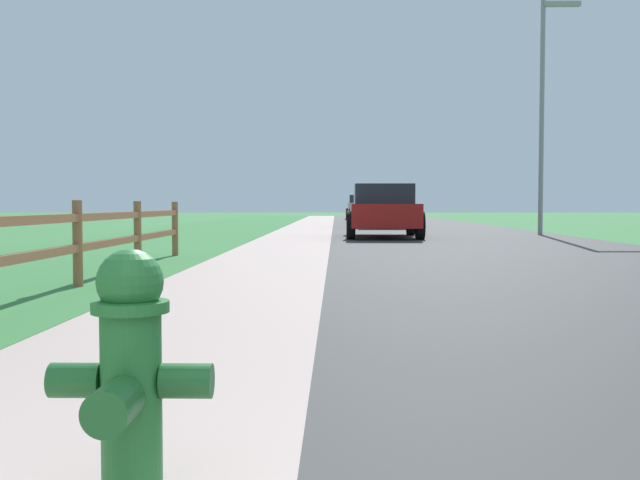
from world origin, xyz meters
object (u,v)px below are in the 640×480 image
fire_hydrant (130,376)px  street_lamp (545,97)px  parked_car_blue (381,209)px  parked_car_beige (371,208)px  parked_suv_red (383,211)px  parked_car_silver (362,207)px

fire_hydrant → street_lamp: street_lamp is taller
parked_car_blue → street_lamp: size_ratio=0.70×
parked_car_blue → parked_car_beige: bearing=90.4°
fire_hydrant → parked_suv_red: size_ratio=0.18×
parked_car_beige → parked_car_silver: parked_car_silver is taller
street_lamp → parked_car_silver: bearing=100.9°
parked_car_blue → parked_car_silver: 16.50m
parked_car_silver → parked_suv_red: bearing=-90.7°
fire_hydrant → parked_car_silver: parked_car_silver is taller
parked_suv_red → parked_car_beige: (0.46, 17.35, -0.01)m
fire_hydrant → parked_suv_red: parked_suv_red is taller
parked_suv_red → parked_car_beige: bearing=88.5°
fire_hydrant → parked_car_silver: size_ratio=0.16×
fire_hydrant → parked_car_blue: (2.47, 28.31, 0.33)m
fire_hydrant → parked_car_beige: bearing=86.2°
parked_car_blue → parked_car_silver: parked_car_blue is taller
parked_car_blue → parked_car_silver: size_ratio=1.00×
fire_hydrant → parked_suv_red: 19.06m
parked_suv_red → parked_car_silver: 25.86m
fire_hydrant → parked_car_beige: (2.41, 36.31, 0.34)m
parked_car_silver → street_lamp: 24.78m
parked_car_silver → street_lamp: (4.66, -24.10, 3.39)m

